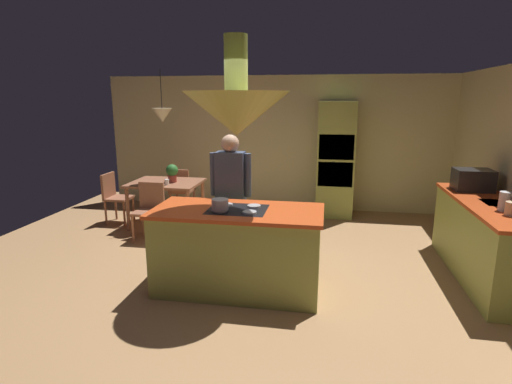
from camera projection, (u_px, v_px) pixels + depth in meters
The scene contains 18 objects.
ground at pixel (242, 281), 4.78m from camera, with size 8.16×8.16×0.00m, color #AD7F51.
wall_back at pixel (278, 143), 7.80m from camera, with size 6.80×0.10×2.55m, color beige.
kitchen_island at pixel (238, 249), 4.48m from camera, with size 1.86×0.89×0.96m.
counter_run_right at pixel (486, 240), 4.77m from camera, with size 0.73×2.21×0.94m.
oven_tower at pixel (335, 160), 7.28m from camera, with size 0.66×0.62×2.08m.
dining_table at pixel (166, 187), 6.74m from camera, with size 1.15×0.90×0.76m.
person_at_island at pixel (231, 191), 5.10m from camera, with size 0.53×0.23×1.69m.
range_hood at pixel (236, 111), 4.14m from camera, with size 1.10×1.10×1.00m.
pendant_light_over_table at pixel (162, 115), 6.47m from camera, with size 0.32×0.32×0.82m.
chair_facing_island at pixel (150, 207), 6.13m from camera, with size 0.40×0.40×0.87m.
chair_by_back_wall at pixel (181, 188), 7.42m from camera, with size 0.40×0.40×0.87m.
chair_at_corner at pixel (114, 194), 6.94m from camera, with size 0.40×0.40×0.87m.
potted_plant_on_table at pixel (172, 172), 6.66m from camera, with size 0.20×0.20×0.30m.
cup_on_table at pixel (167, 182), 6.47m from camera, with size 0.07×0.07×0.09m, color white.
canister_flour at pixel (512, 209), 4.13m from camera, with size 0.13×0.13×0.14m, color #E0B78C.
canister_sugar at pixel (505, 201), 4.29m from camera, with size 0.13×0.13×0.21m, color silver.
microwave_on_counter at pixel (473, 180), 5.26m from camera, with size 0.46×0.36×0.28m, color #232326.
cooking_pot_on_cooktop at pixel (220, 205), 4.26m from camera, with size 0.18×0.18×0.12m, color #B2B2B7.
Camera 1 is at (0.93, -4.32, 2.11)m, focal length 28.18 mm.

